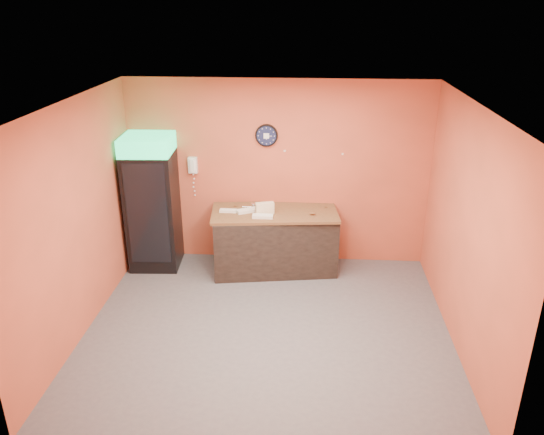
{
  "coord_description": "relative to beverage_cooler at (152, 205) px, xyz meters",
  "views": [
    {
      "loc": [
        0.45,
        -5.58,
        3.83
      ],
      "look_at": [
        0.01,
        0.6,
        1.26
      ],
      "focal_mm": 35.0,
      "sensor_mm": 36.0,
      "label": 1
    }
  ],
  "objects": [
    {
      "name": "wrapped_sandwich_mid",
      "position": [
        1.68,
        -0.25,
        -0.03
      ],
      "size": [
        0.29,
        0.12,
        0.04
      ],
      "primitive_type": "cube",
      "rotation": [
        0.0,
        0.0,
        -0.0
      ],
      "color": "silver",
      "rests_on": "butcher_paper"
    },
    {
      "name": "left_wall",
      "position": [
        -0.4,
        -1.6,
        0.41
      ],
      "size": [
        0.02,
        4.0,
        2.8
      ],
      "primitive_type": "cube",
      "color": "#CA5639",
      "rests_on": "floor"
    },
    {
      "name": "prep_counter",
      "position": [
        1.83,
        -0.0,
        -0.54
      ],
      "size": [
        1.9,
        1.07,
        0.9
      ],
      "primitive_type": "cube",
      "rotation": [
        0.0,
        0.0,
        0.15
      ],
      "color": "black",
      "rests_on": "floor"
    },
    {
      "name": "wrapped_sandwich_right",
      "position": [
        1.43,
        -0.05,
        -0.03
      ],
      "size": [
        0.33,
        0.26,
        0.04
      ],
      "primitive_type": "cube",
      "rotation": [
        0.0,
        0.0,
        0.49
      ],
      "color": "silver",
      "rests_on": "butcher_paper"
    },
    {
      "name": "butcher_paper",
      "position": [
        1.83,
        -0.0,
        -0.07
      ],
      "size": [
        1.91,
        1.02,
        0.04
      ],
      "primitive_type": "cube",
      "rotation": [
        0.0,
        0.0,
        0.1
      ],
      "color": "brown",
      "rests_on": "prep_counter"
    },
    {
      "name": "wrapped_sandwich_left",
      "position": [
        1.16,
        -0.07,
        -0.03
      ],
      "size": [
        0.25,
        0.1,
        0.04
      ],
      "primitive_type": "cube",
      "rotation": [
        0.0,
        0.0,
        -0.03
      ],
      "color": "silver",
      "rests_on": "butcher_paper"
    },
    {
      "name": "wall_phone",
      "position": [
        0.58,
        0.34,
        0.52
      ],
      "size": [
        0.13,
        0.11,
        0.24
      ],
      "color": "white",
      "rests_on": "back_wall"
    },
    {
      "name": "wall_clock",
      "position": [
        1.69,
        0.37,
        0.99
      ],
      "size": [
        0.33,
        0.06,
        0.33
      ],
      "color": "black",
      "rests_on": "back_wall"
    },
    {
      "name": "back_wall",
      "position": [
        1.85,
        0.4,
        0.41
      ],
      "size": [
        4.5,
        0.02,
        2.8
      ],
      "primitive_type": "cube",
      "color": "#CA5639",
      "rests_on": "floor"
    },
    {
      "name": "sub_roll_stack",
      "position": [
        1.69,
        -0.1,
        0.03
      ],
      "size": [
        0.28,
        0.16,
        0.17
      ],
      "rotation": [
        0.0,
        0.0,
        0.29
      ],
      "color": "beige",
      "rests_on": "butcher_paper"
    },
    {
      "name": "ceiling",
      "position": [
        1.85,
        -1.6,
        1.81
      ],
      "size": [
        4.5,
        4.0,
        0.02
      ],
      "primitive_type": "cube",
      "color": "white",
      "rests_on": "back_wall"
    },
    {
      "name": "right_wall",
      "position": [
        4.1,
        -1.6,
        0.41
      ],
      "size": [
        0.02,
        4.0,
        2.8
      ],
      "primitive_type": "cube",
      "color": "#CA5639",
      "rests_on": "floor"
    },
    {
      "name": "kitchen_tool",
      "position": [
        1.51,
        0.12,
        -0.02
      ],
      "size": [
        0.07,
        0.07,
        0.07
      ],
      "primitive_type": "cylinder",
      "color": "silver",
      "rests_on": "butcher_paper"
    },
    {
      "name": "beverage_cooler",
      "position": [
        0.0,
        0.0,
        0.0
      ],
      "size": [
        0.75,
        0.76,
        2.03
      ],
      "rotation": [
        0.0,
        0.0,
        0.06
      ],
      "color": "black",
      "rests_on": "floor"
    },
    {
      "name": "floor",
      "position": [
        1.85,
        -1.6,
        -0.99
      ],
      "size": [
        4.5,
        4.5,
        0.0
      ],
      "primitive_type": "plane",
      "color": "#47474C",
      "rests_on": "ground"
    }
  ]
}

